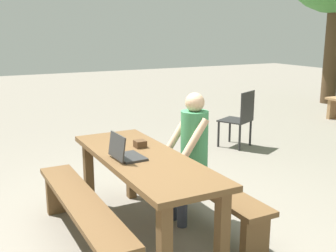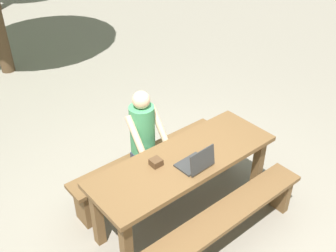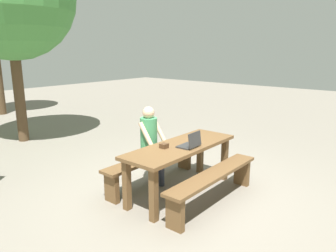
{
  "view_description": "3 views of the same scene",
  "coord_description": "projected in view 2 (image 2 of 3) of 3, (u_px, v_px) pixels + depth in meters",
  "views": [
    {
      "loc": [
        3.22,
        -1.44,
        1.86
      ],
      "look_at": [
        -0.0,
        0.25,
        1.01
      ],
      "focal_mm": 44.35,
      "sensor_mm": 36.0,
      "label": 1
    },
    {
      "loc": [
        -2.05,
        -2.22,
        3.16
      ],
      "look_at": [
        -0.0,
        0.25,
        1.01
      ],
      "focal_mm": 42.11,
      "sensor_mm": 36.0,
      "label": 2
    },
    {
      "loc": [
        -3.6,
        -2.73,
        2.13
      ],
      "look_at": [
        -0.0,
        0.25,
        1.01
      ],
      "focal_mm": 34.04,
      "sensor_mm": 36.0,
      "label": 3
    }
  ],
  "objects": [
    {
      "name": "ground_plane",
      "position": [
        183.0,
        213.0,
        4.27
      ],
      "size": [
        30.0,
        30.0,
        0.0
      ],
      "primitive_type": "plane",
      "color": "gray"
    },
    {
      "name": "picnic_table_front",
      "position": [
        184.0,
        168.0,
        3.91
      ],
      "size": [
        1.97,
        0.69,
        0.76
      ],
      "color": "brown",
      "rests_on": "ground"
    },
    {
      "name": "bench_near",
      "position": [
        224.0,
        222.0,
        3.7
      ],
      "size": [
        1.94,
        0.3,
        0.47
      ],
      "color": "brown",
      "rests_on": "ground"
    },
    {
      "name": "bench_far",
      "position": [
        150.0,
        162.0,
        4.44
      ],
      "size": [
        1.94,
        0.3,
        0.47
      ],
      "color": "brown",
      "rests_on": "ground"
    },
    {
      "name": "laptop",
      "position": [
        196.0,
        162.0,
        3.7
      ],
      "size": [
        0.31,
        0.26,
        0.23
      ],
      "rotation": [
        0.0,
        0.0,
        3.18
      ],
      "color": "#2D2D2D",
      "rests_on": "picnic_table_front"
    },
    {
      "name": "small_pouch",
      "position": [
        156.0,
        162.0,
        3.73
      ],
      "size": [
        0.1,
        0.1,
        0.07
      ],
      "color": "#4C331E",
      "rests_on": "picnic_table_front"
    },
    {
      "name": "person_seated",
      "position": [
        145.0,
        139.0,
        4.15
      ],
      "size": [
        0.38,
        0.39,
        1.28
      ],
      "color": "#333847",
      "rests_on": "ground"
    }
  ]
}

